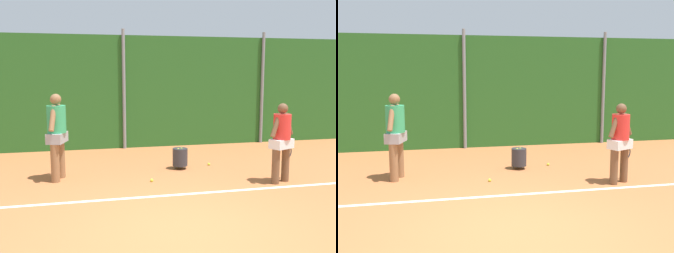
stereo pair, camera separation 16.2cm
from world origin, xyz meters
The scene contains 11 objects.
ground_plane centered at (0.00, 1.97, 0.00)m, with size 26.23×26.23×0.00m, color #B76638.
hedge_fence_backdrop centered at (0.00, 6.68, 1.70)m, with size 15.62×0.25×3.40m, color #286023.
fence_post_center centered at (0.00, 6.51, 1.78)m, with size 0.10×0.10×3.57m, color gray.
fence_post_right centered at (4.51, 6.51, 1.78)m, with size 0.10×0.10×3.57m, color gray.
court_baseline_paint centered at (0.00, 1.68, 0.00)m, with size 11.41×0.10×0.01m, color white.
player_foreground_near centered at (2.74, 2.02, 0.94)m, with size 0.71×0.46×1.68m.
player_midcourt centered at (-1.84, 3.31, 1.04)m, with size 0.46×0.83×1.86m.
ball_hopper centered at (0.98, 3.64, 0.29)m, with size 0.36×0.36×0.51m.
tennis_ball_2 centered at (1.77, 3.80, 0.03)m, with size 0.07×0.07×0.07m, color #CCDB33.
tennis_ball_3 centered at (-2.14, 6.09, 0.03)m, with size 0.07×0.07×0.07m, color #CCDB33.
tennis_ball_6 centered at (0.10, 2.68, 0.03)m, with size 0.07×0.07×0.07m, color #CCDB33.
Camera 2 is at (-1.29, -5.41, 2.33)m, focal length 42.39 mm.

